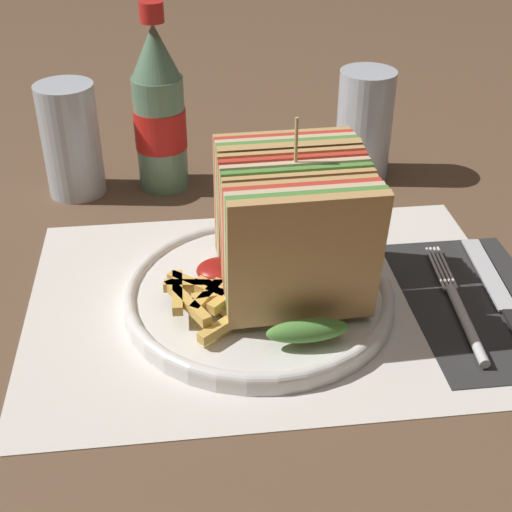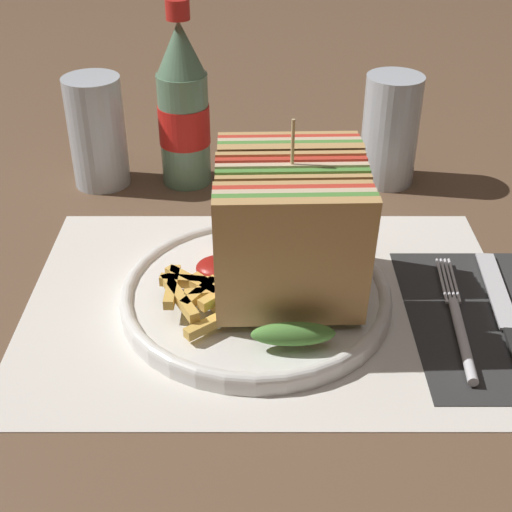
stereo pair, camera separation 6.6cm
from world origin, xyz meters
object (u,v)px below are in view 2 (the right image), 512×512
Objects in this scene: glass_near at (390,137)px; glass_far at (98,139)px; knife at (506,317)px; club_sandwich at (290,231)px; coke_bottle_near at (184,109)px; plate_main at (256,294)px; fork at (459,325)px.

glass_far is (-0.35, -0.01, -0.00)m from glass_near.
knife is at bearing -76.96° from glass_near.
club_sandwich is 0.29m from glass_near.
knife is at bearing -33.92° from glass_far.
club_sandwich is at bearing -49.26° from glass_far.
glass_far is at bearing 150.85° from knife.
glass_near is (-0.07, 0.28, 0.05)m from knife.
club_sandwich is 0.86× the size of knife.
knife is 1.55× the size of glass_near.
glass_far is at bearing 130.74° from club_sandwich.
glass_near is (0.24, 0.00, -0.04)m from coke_bottle_near.
knife is 0.43m from coke_bottle_near.
plate_main is at bearing -71.59° from coke_bottle_near.
knife is at bearing -7.35° from club_sandwich.
coke_bottle_near is (-0.31, 0.28, 0.09)m from knife.
coke_bottle_near is (-0.08, 0.25, 0.08)m from plate_main.
plate_main is 0.08m from club_sandwich.
plate_main is 1.89× the size of glass_far.
fork is 0.47m from glass_far.
coke_bottle_near is at bearing 108.41° from plate_main.
club_sandwich is 0.81× the size of coke_bottle_near.
club_sandwich is at bearing 177.42° from knife.
knife is 0.50m from glass_far.
plate_main is at bearing -122.12° from glass_near.
fork is 1.38× the size of glass_near.
glass_near is at bearing 107.81° from knife.
club_sandwich is 0.21m from knife.
knife is (0.05, 0.02, -0.00)m from fork.
fork is (0.18, -0.04, -0.00)m from plate_main.
knife is at bearing 22.85° from fork.
club_sandwich is at bearing 169.67° from fork.
plate_main is at bearing 171.07° from fork.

